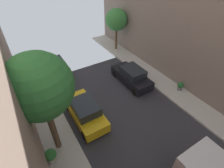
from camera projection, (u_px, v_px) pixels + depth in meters
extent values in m
cube|color=gold|center=(85.00, 113.00, 12.37)|extent=(1.76, 4.20, 0.76)
cube|color=#1E2328|center=(85.00, 107.00, 11.84)|extent=(1.56, 2.10, 0.64)
cylinder|color=black|center=(68.00, 106.00, 13.22)|extent=(0.22, 0.64, 0.64)
cylinder|color=black|center=(86.00, 98.00, 13.87)|extent=(0.22, 0.64, 0.64)
cylinder|color=black|center=(85.00, 135.00, 11.16)|extent=(0.22, 0.64, 0.64)
cylinder|color=black|center=(105.00, 125.00, 11.80)|extent=(0.22, 0.64, 0.64)
cube|color=white|center=(57.00, 70.00, 16.74)|extent=(1.76, 4.20, 0.76)
cube|color=#1E2328|center=(56.00, 64.00, 16.21)|extent=(1.56, 2.10, 0.64)
cylinder|color=black|center=(45.00, 66.00, 17.59)|extent=(0.22, 0.64, 0.64)
cylinder|color=black|center=(60.00, 62.00, 18.24)|extent=(0.22, 0.64, 0.64)
cylinder|color=black|center=(54.00, 82.00, 15.53)|extent=(0.22, 0.64, 0.64)
cylinder|color=black|center=(70.00, 77.00, 16.17)|extent=(0.22, 0.64, 0.64)
cube|color=black|center=(131.00, 77.00, 15.73)|extent=(1.76, 4.20, 0.76)
cube|color=#1E2328|center=(133.00, 72.00, 15.20)|extent=(1.56, 2.10, 0.64)
cylinder|color=black|center=(115.00, 74.00, 16.58)|extent=(0.22, 0.64, 0.64)
cylinder|color=black|center=(128.00, 69.00, 17.23)|extent=(0.22, 0.64, 0.64)
cylinder|color=black|center=(135.00, 92.00, 14.52)|extent=(0.22, 0.64, 0.64)
cylinder|color=black|center=(149.00, 86.00, 15.16)|extent=(0.22, 0.64, 0.64)
cylinder|color=brown|center=(53.00, 128.00, 9.67)|extent=(0.35, 0.35, 3.53)
sphere|color=#2D7233|center=(39.00, 86.00, 7.80)|extent=(3.28, 3.28, 3.28)
cylinder|color=brown|center=(116.00, 39.00, 20.26)|extent=(0.26, 0.26, 2.58)
sphere|color=#38843D|center=(116.00, 20.00, 18.90)|extent=(2.40, 2.40, 2.40)
cylinder|color=slate|center=(180.00, 88.00, 14.89)|extent=(0.38, 0.38, 0.29)
sphere|color=#23602D|center=(181.00, 85.00, 14.67)|extent=(0.52, 0.52, 0.52)
cylinder|color=#B2A899|center=(52.00, 159.00, 9.95)|extent=(0.48, 0.48, 0.30)
sphere|color=#2D7233|center=(50.00, 155.00, 9.68)|extent=(0.68, 0.68, 0.68)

